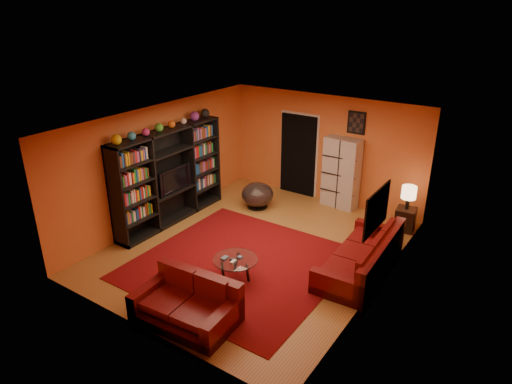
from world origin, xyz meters
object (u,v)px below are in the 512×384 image
Objects in this scene: loveseat at (189,303)px; storage_cabinet at (341,173)px; entertainment_unit at (170,176)px; coffee_table at (235,261)px; side_table at (405,219)px; sofa at (365,258)px; table_lamp at (409,193)px; bowl_chair at (257,195)px; tv at (172,179)px.

storage_cabinet is at bearing -5.60° from loveseat.
entertainment_unit is 3.98m from storage_cabinet.
entertainment_unit is 2.92m from coffee_table.
coffee_table is 1.60× the size of side_table.
storage_cabinet reaches higher than sofa.
table_lamp is at bearing 0.00° from side_table.
sofa is 3.31m from loveseat.
table_lamp reaches higher than coffee_table.
loveseat is at bearing -124.50° from sofa.
entertainment_unit reaches higher than bowl_chair.
coffee_table is 3.08m from bowl_chair.
entertainment_unit reaches higher than side_table.
coffee_table is (2.61, -1.13, -0.69)m from entertainment_unit.
table_lamp is at bearing -61.59° from tv.
bowl_chair is at bearing -36.25° from tv.
tv reaches higher than sofa.
loveseat is at bearing -133.07° from tv.
loveseat is (-1.76, -2.80, 0.00)m from sofa.
coffee_table is at bearing -114.16° from tv.
sofa is 4.63× the size of table_lamp.
tv is 2.87m from coffee_table.
coffee_table is 0.47× the size of storage_cabinet.
side_table is at bearing -61.59° from tv.
tv is at bearing -126.25° from bowl_chair.
tv is 3.63m from loveseat.
side_table is at bearing -6.53° from storage_cabinet.
entertainment_unit is at bearing -129.81° from storage_cabinet.
coffee_table is 4.05m from side_table.
storage_cabinet is at bearing 44.77° from entertainment_unit.
entertainment_unit is 3.93× the size of bowl_chair.
tv is 0.56× the size of storage_cabinet.
sofa is 3.12× the size of bowl_chair.
tv is at bearing -151.59° from table_lamp.
tv is 3.93m from storage_cabinet.
sofa is 4.77× the size of side_table.
coffee_table is at bearing -23.41° from entertainment_unit.
table_lamp is (1.92, 3.57, 0.51)m from coffee_table.
bowl_chair is (-1.38, 2.76, -0.03)m from coffee_table.
entertainment_unit is 4.50m from sofa.
coffee_table is 4.08m from table_lamp.
table_lamp is (1.70, -0.36, 0.02)m from storage_cabinet.
side_table reaches higher than coffee_table.
sofa is at bearing -93.05° from table_lamp.
sofa is at bearing -35.89° from loveseat.
bowl_chair is (1.23, 1.63, -0.72)m from entertainment_unit.
table_lamp is (1.87, 4.85, 0.58)m from loveseat.
table_lamp is at bearing 28.33° from entertainment_unit.
coffee_table is 3.96m from storage_cabinet.
coffee_table is 1.05× the size of bowl_chair.
storage_cabinet is (2.82, 2.80, -0.20)m from entertainment_unit.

